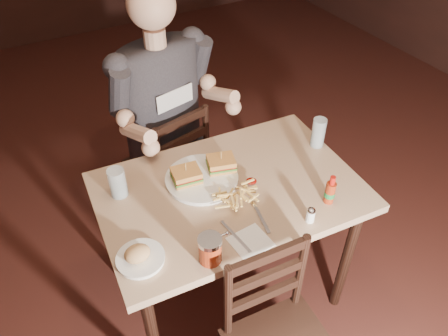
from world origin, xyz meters
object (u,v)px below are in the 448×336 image
glass_right (318,133)px  side_plate (141,259)px  chair_far (168,164)px  syrup_dispenser (210,249)px  main_table (229,203)px  glass_left (118,183)px  dinner_plate (202,180)px  diner (165,88)px  hot_sauce (331,189)px

glass_right → side_plate: (-0.99, -0.24, -0.07)m
chair_far → syrup_dispenser: syrup_dispenser is taller
syrup_dispenser → chair_far: bearing=81.3°
syrup_dispenser → main_table: bearing=53.7°
main_table → glass_left: bearing=155.2°
dinner_plate → glass_right: (0.60, -0.04, 0.06)m
chair_far → syrup_dispenser: (-0.22, -0.97, 0.41)m
diner → syrup_dispenser: bearing=-116.6°
dinner_plate → glass_right: bearing=-3.5°
main_table → diner: 0.68m
dinner_plate → side_plate: 0.48m
glass_left → hot_sauce: bearing=-31.7°
glass_left → side_plate: (-0.05, -0.37, -0.06)m
glass_left → glass_right: (0.94, -0.13, 0.01)m
diner → syrup_dispenser: (-0.23, -0.92, -0.12)m
main_table → hot_sauce: 0.45m
chair_far → dinner_plate: chair_far is taller
glass_left → side_plate: size_ratio=0.76×
chair_far → diner: diner is taller
hot_sauce → main_table: bearing=140.5°
glass_right → hot_sauce: 0.38m
side_plate → glass_left: bearing=82.9°
dinner_plate → diner: bearing=83.0°
dinner_plate → glass_left: (-0.34, 0.09, 0.06)m
main_table → side_plate: bearing=-159.7°
hot_sauce → syrup_dispenser: size_ratio=1.21×
glass_right → hot_sauce: size_ratio=1.08×
chair_far → hot_sauce: (0.35, -0.94, 0.42)m
glass_left → syrup_dispenser: size_ratio=1.17×
dinner_plate → glass_right: size_ratio=2.11×
chair_far → syrup_dispenser: bearing=64.8°
diner → chair_far: bearing=90.0°
glass_left → hot_sauce: hot_sauce is taller
hot_sauce → chair_far: bearing=110.4°
glass_right → glass_left: bearing=172.1°
main_table → glass_left: (-0.42, 0.20, 0.16)m
hot_sauce → side_plate: (-0.79, 0.09, -0.06)m
dinner_plate → syrup_dispenser: syrup_dispenser is taller
side_plate → syrup_dispenser: bearing=-27.9°
main_table → glass_right: size_ratio=7.90×
main_table → dinner_plate: dinner_plate is taller
side_plate → main_table: bearing=20.3°
main_table → side_plate: 0.51m
hot_sauce → glass_right: bearing=59.2°
glass_left → syrup_dispenser: glass_left is taller
main_table → chair_far: size_ratio=1.39×
chair_far → glass_left: (-0.39, -0.48, 0.42)m
main_table → chair_far: 0.73m
hot_sauce → syrup_dispenser: hot_sauce is taller
diner → main_table: bearing=-101.0°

